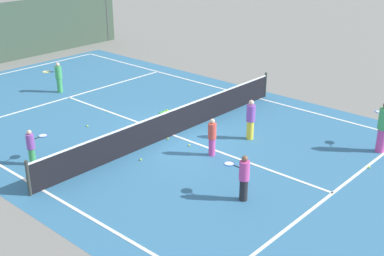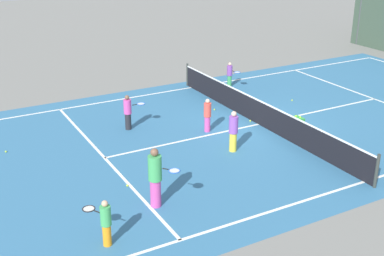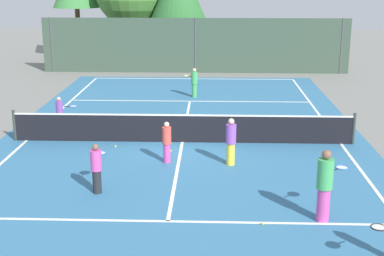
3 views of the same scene
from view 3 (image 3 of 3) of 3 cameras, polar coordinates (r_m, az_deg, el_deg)
name	(u,v)px [view 3 (image 3 of 3)]	position (r m, az deg, el deg)	size (l,w,h in m)	color
ground_plane	(182,142)	(19.28, -1.01, -1.48)	(80.00, 80.00, 0.00)	slate
court_surface	(182,142)	(19.28, -1.01, -1.47)	(13.00, 25.00, 0.01)	teal
tennis_net	(182,128)	(19.13, -1.02, -0.02)	(11.90, 0.10, 1.10)	#333833
perimeter_fence	(195,46)	(32.66, 0.32, 8.50)	(18.00, 0.12, 3.20)	#384C3D
player_0	(194,82)	(26.21, 0.21, 4.76)	(0.74, 0.79, 1.39)	#3FA559
player_1	(167,142)	(17.06, -2.62, -1.44)	(0.28, 0.28, 1.31)	#D14799
player_2	(60,112)	(21.49, -13.44, 1.64)	(0.84, 0.39, 1.20)	#3FA559
player_4	(231,141)	(16.86, 4.04, -1.37)	(0.31, 0.31, 1.47)	yellow
player_5	(97,168)	(14.91, -9.84, -4.04)	(0.34, 0.87, 1.38)	#232328
player_6	(325,185)	(13.35, 13.56, -5.73)	(0.89, 0.78, 1.77)	#D14799
ball_crate	(208,128)	(20.34, 1.65, -0.02)	(0.47, 0.39, 0.43)	green
tennis_ball_1	(86,136)	(20.21, -10.88, -0.85)	(0.07, 0.07, 0.07)	#CCE533
tennis_ball_2	(147,119)	(22.26, -4.69, 0.92)	(0.07, 0.07, 0.07)	#CCE533
tennis_ball_4	(262,223)	(13.23, 7.28, -9.76)	(0.07, 0.07, 0.07)	#CCE533
tennis_ball_5	(115,146)	(18.87, -7.92, -1.90)	(0.07, 0.07, 0.07)	#CCE533
tennis_ball_6	(171,142)	(19.18, -2.23, -1.47)	(0.07, 0.07, 0.07)	#CCE533
tennis_ball_7	(171,151)	(18.25, -2.20, -2.38)	(0.07, 0.07, 0.07)	#CCE533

